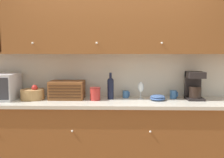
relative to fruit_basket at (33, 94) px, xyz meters
name	(u,v)px	position (x,y,z in m)	size (l,w,h in m)	color
wall_back	(112,71)	(1.01, 0.28, 0.28)	(5.95, 0.06, 2.60)	silver
counter_unit	(112,137)	(1.01, -0.05, -0.54)	(3.57, 0.64, 0.95)	brown
backsplash_panel	(112,75)	(1.01, 0.25, 0.22)	(3.55, 0.01, 0.58)	beige
upper_cabinets	(125,25)	(1.17, 0.09, 0.87)	(3.55, 0.34, 0.73)	brown
fruit_basket	(33,94)	(0.00, 0.00, 0.00)	(0.30, 0.30, 0.19)	#A87F4C
bread_box	(67,90)	(0.43, 0.05, 0.05)	(0.43, 0.30, 0.23)	brown
storage_canister	(95,94)	(0.80, -0.04, 0.01)	(0.13, 0.13, 0.16)	#B22D28
wine_bottle	(111,87)	(0.99, 0.04, 0.09)	(0.08, 0.08, 0.34)	black
mug	(126,94)	(1.19, 0.14, -0.02)	(0.09, 0.08, 0.09)	#38669E
wine_glass	(141,87)	(1.38, 0.06, 0.08)	(0.08, 0.08, 0.22)	silver
bowl_stack_on_counter	(158,98)	(1.58, -0.03, -0.03)	(0.19, 0.19, 0.07)	#3D5B93
mug_blue_second	(174,94)	(1.81, 0.11, -0.02)	(0.10, 0.09, 0.10)	#38669E
coffee_maker	(194,85)	(2.06, 0.05, 0.11)	(0.20, 0.23, 0.36)	black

